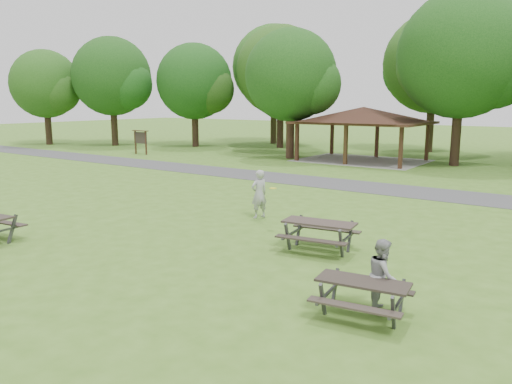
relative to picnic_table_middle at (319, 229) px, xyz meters
The scene contains 17 objects.
ground 4.97m from the picnic_table_middle, 138.36° to the right, with size 160.00×160.00×0.00m, color #437120.
asphalt_path 11.36m from the picnic_table_middle, 108.96° to the left, with size 120.00×3.20×0.02m, color #424244.
pavilion 22.23m from the picnic_table_middle, 110.35° to the left, with size 8.60×7.01×3.76m.
notice_board 27.90m from the picnic_table_middle, 148.13° to the left, with size 1.60×0.30×1.88m.
tree_row_a 37.15m from the picnic_table_middle, 149.31° to the left, with size 7.56×7.20×9.97m.
tree_row_b 33.55m from the picnic_table_middle, 137.87° to the left, with size 7.14×6.80×9.28m.
tree_row_c 31.74m from the picnic_table_middle, 124.33° to the left, with size 8.19×7.80×10.67m.
tree_row_d 23.57m from the picnic_table_middle, 123.21° to the left, with size 6.93×6.60×9.27m.
tree_row_e 22.65m from the picnic_table_middle, 94.17° to the left, with size 8.40×8.00×11.02m.
tree_deep_a 36.35m from the picnic_table_middle, 125.14° to the left, with size 8.40×8.00×11.38m.
tree_deep_b 30.91m from the picnic_table_middle, 100.63° to the left, with size 8.40×8.00×11.13m.
tree_flank_left 41.06m from the picnic_table_middle, 157.28° to the left, with size 6.72×6.40×8.93m.
picnic_table_middle is the anchor object (origin of this frame).
picnic_table_far 4.39m from the picnic_table_middle, 50.81° to the right, with size 1.95×1.65×0.77m.
frisbee_in_flight 2.90m from the picnic_table_middle, 150.81° to the left, with size 0.30×0.30×0.02m.
frisbee_thrower 4.37m from the picnic_table_middle, 147.65° to the left, with size 0.64×0.42×1.76m, color #A5A5A8.
frisbee_catcher 4.12m from the picnic_table_middle, 44.05° to the right, with size 0.72×0.56×1.49m, color #98989A.
Camera 1 is at (10.07, -8.85, 4.20)m, focal length 35.00 mm.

